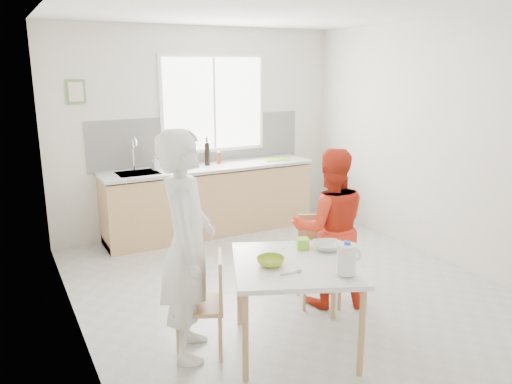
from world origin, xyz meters
TOP-DOWN VIEW (x-y plane):
  - ground at (0.00, 0.00)m, footprint 4.50×4.50m
  - room_shell at (0.00, 0.00)m, footprint 4.50×4.50m
  - window at (0.20, 2.23)m, footprint 1.50×0.06m
  - backsplash at (0.00, 2.24)m, footprint 3.00×0.02m
  - picture_frame at (-1.55, 2.23)m, footprint 0.22×0.03m
  - kitchen_counter at (-0.00, 1.95)m, footprint 2.84×0.64m
  - dining_table at (-0.53, -0.99)m, footprint 1.25×1.25m
  - chair_left at (-1.16, -0.72)m, footprint 0.49×0.49m
  - chair_far at (0.12, -0.38)m, footprint 0.50×0.50m
  - person_white at (-1.29, -0.66)m, footprint 0.64×0.76m
  - person_red at (0.17, -0.48)m, footprint 0.89×0.81m
  - bowl_green at (-0.73, -0.96)m, footprint 0.28×0.28m
  - bowl_white at (-0.15, -0.88)m, footprint 0.31×0.31m
  - milk_jug at (-0.34, -1.37)m, footprint 0.19×0.14m
  - green_box at (-0.32, -0.77)m, footprint 0.13×0.13m
  - spoon at (-0.69, -1.16)m, footprint 0.16×0.02m
  - cutting_board at (0.99, 1.89)m, footprint 0.39×0.32m
  - wine_bottle_a at (-0.20, 2.05)m, footprint 0.07×0.07m
  - wine_bottle_b at (-0.01, 1.99)m, footprint 0.07×0.07m
  - jar_amber at (0.17, 2.03)m, footprint 0.06×0.06m
  - soap_bottle at (-0.70, 2.01)m, footprint 0.09×0.09m

SIDE VIEW (x-z plane):
  - ground at x=0.00m, z-range 0.00..0.00m
  - kitchen_counter at x=0.00m, z-range -0.27..1.10m
  - chair_left at x=-1.16m, z-range 0.04..0.84m
  - chair_far at x=0.12m, z-range 0.04..0.87m
  - dining_table at x=-0.53m, z-range 0.29..1.02m
  - spoon at x=-0.69m, z-range 0.73..0.75m
  - person_red at x=0.17m, z-range 0.00..1.49m
  - bowl_white at x=-0.15m, z-range 0.73..0.79m
  - bowl_green at x=-0.73m, z-range 0.73..0.79m
  - green_box at x=-0.32m, z-range 0.73..0.82m
  - milk_jug at x=-0.34m, z-range 0.74..0.98m
  - person_white at x=-1.29m, z-range 0.00..1.77m
  - cutting_board at x=0.99m, z-range 0.92..0.93m
  - jar_amber at x=0.17m, z-range 0.92..1.08m
  - soap_bottle at x=-0.70m, z-range 0.92..1.09m
  - wine_bottle_b at x=-0.01m, z-range 0.92..1.22m
  - wine_bottle_a at x=-0.20m, z-range 0.92..1.24m
  - backsplash at x=0.00m, z-range 0.90..1.55m
  - room_shell at x=0.00m, z-range -0.61..3.89m
  - window at x=0.20m, z-range 1.05..2.35m
  - picture_frame at x=-1.55m, z-range 1.76..2.04m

